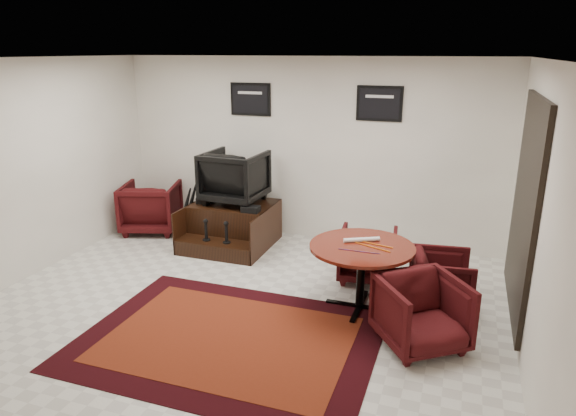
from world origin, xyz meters
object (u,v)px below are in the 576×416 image
object	(u,v)px
table_chair_corner	(422,310)
shine_chair	(235,174)
armchair_side	(151,205)
table_chair_window	(441,277)
table_chair_back	(368,252)
meeting_table	(362,253)
shine_podium	(233,226)

from	to	relation	value
table_chair_corner	shine_chair	bearing A→B (deg)	108.92
shine_chair	armchair_side	size ratio (longest dim) A/B	0.99
table_chair_window	table_chair_corner	size ratio (longest dim) A/B	0.89
table_chair_back	table_chair_corner	xyz separation A→B (m)	(0.81, -1.41, 0.03)
meeting_table	table_chair_corner	bearing A→B (deg)	-38.42
armchair_side	meeting_table	bearing A→B (deg)	140.59
table_chair_corner	meeting_table	bearing A→B (deg)	105.68
meeting_table	table_chair_window	world-z (taller)	meeting_table
armchair_side	shine_chair	bearing A→B (deg)	163.35
table_chair_back	table_chair_window	xyz separation A→B (m)	(0.94, -0.45, -0.01)
shine_chair	table_chair_window	distance (m)	3.44
shine_chair	meeting_table	distance (m)	2.78
armchair_side	table_chair_window	distance (m)	4.81
shine_podium	table_chair_corner	bearing A→B (deg)	-33.43
table_chair_window	table_chair_corner	distance (m)	0.97
shine_chair	armchair_side	world-z (taller)	shine_chair
shine_podium	table_chair_back	bearing A→B (deg)	-14.75
table_chair_window	shine_chair	bearing A→B (deg)	62.56
meeting_table	table_chair_corner	xyz separation A→B (m)	(0.74, -0.58, -0.28)
shine_chair	table_chair_back	xyz separation A→B (m)	(2.21, -0.72, -0.71)
armchair_side	table_chair_window	bearing A→B (deg)	148.58
shine_chair	armchair_side	bearing A→B (deg)	3.51
table_chair_back	table_chair_corner	size ratio (longest dim) A/B	0.92
armchair_side	table_chair_corner	xyz separation A→B (m)	(4.54, -2.10, -0.05)
meeting_table	table_chair_back	size ratio (longest dim) A/B	1.61
armchair_side	table_chair_corner	bearing A→B (deg)	137.49
shine_chair	table_chair_window	size ratio (longest dim) A/B	1.24
table_chair_back	table_chair_corner	bearing A→B (deg)	113.72
meeting_table	table_chair_window	distance (m)	1.00
shine_chair	table_chair_corner	bearing A→B (deg)	147.30
shine_podium	table_chair_corner	xyz separation A→B (m)	(3.02, -1.99, 0.11)
table_chair_back	table_chair_corner	distance (m)	1.63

